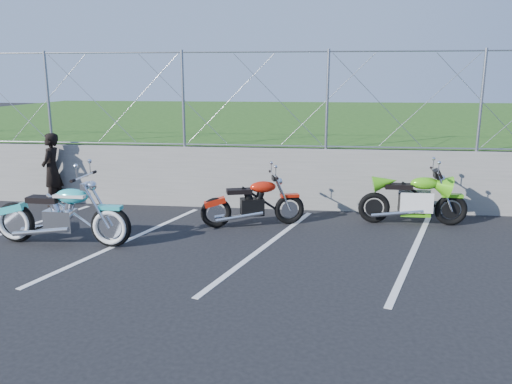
# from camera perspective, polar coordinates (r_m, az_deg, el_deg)

# --- Properties ---
(ground) EXTENTS (90.00, 90.00, 0.00)m
(ground) POSITION_cam_1_polar(r_m,az_deg,el_deg) (7.45, 0.35, -8.69)
(ground) COLOR black
(ground) RESTS_ON ground
(retaining_wall) EXTENTS (30.00, 0.22, 1.30)m
(retaining_wall) POSITION_cam_1_polar(r_m,az_deg,el_deg) (10.62, 2.46, 1.57)
(retaining_wall) COLOR slate
(retaining_wall) RESTS_ON ground
(grass_field) EXTENTS (30.00, 20.00, 1.30)m
(grass_field) POSITION_cam_1_polar(r_m,az_deg,el_deg) (20.50, 4.59, 7.08)
(grass_field) COLOR #224913
(grass_field) RESTS_ON ground
(chain_link_fence) EXTENTS (28.00, 0.03, 2.00)m
(chain_link_fence) POSITION_cam_1_polar(r_m,az_deg,el_deg) (10.42, 2.55, 10.50)
(chain_link_fence) COLOR gray
(chain_link_fence) RESTS_ON retaining_wall
(parking_lines) EXTENTS (18.29, 4.31, 0.01)m
(parking_lines) POSITION_cam_1_polar(r_m,az_deg,el_deg) (8.36, 9.38, -6.39)
(parking_lines) COLOR silver
(parking_lines) RESTS_ON ground
(cruiser_turquoise) EXTENTS (2.41, 0.76, 1.20)m
(cruiser_turquoise) POSITION_cam_1_polar(r_m,az_deg,el_deg) (8.91, -21.14, -2.68)
(cruiser_turquoise) COLOR black
(cruiser_turquoise) RESTS_ON ground
(naked_orange) EXTENTS (1.93, 0.77, 0.99)m
(naked_orange) POSITION_cam_1_polar(r_m,az_deg,el_deg) (9.37, -0.17, -1.39)
(naked_orange) COLOR black
(naked_orange) RESTS_ON ground
(sportbike_green) EXTENTS (2.03, 0.72, 1.05)m
(sportbike_green) POSITION_cam_1_polar(r_m,az_deg,el_deg) (9.94, 17.63, -1.00)
(sportbike_green) COLOR black
(sportbike_green) RESTS_ON ground
(person_standing) EXTENTS (0.45, 0.62, 1.59)m
(person_standing) POSITION_cam_1_polar(r_m,az_deg,el_deg) (11.66, -22.31, 2.36)
(person_standing) COLOR black
(person_standing) RESTS_ON ground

